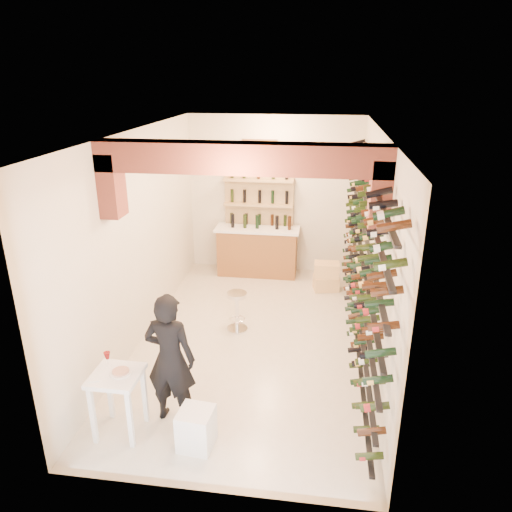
{
  "coord_description": "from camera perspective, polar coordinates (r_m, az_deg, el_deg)",
  "views": [
    {
      "loc": [
        0.97,
        -6.58,
        3.96
      ],
      "look_at": [
        0.0,
        0.3,
        1.3
      ],
      "focal_mm": 33.81,
      "sensor_mm": 36.0,
      "label": 1
    }
  ],
  "objects": [
    {
      "name": "ground",
      "position": [
        7.74,
        -0.31,
        -9.82
      ],
      "size": [
        6.0,
        6.0,
        0.0
      ],
      "primitive_type": "plane",
      "color": "beige",
      "rests_on": "ground"
    },
    {
      "name": "person",
      "position": [
        5.83,
        -10.12,
        -11.9
      ],
      "size": [
        0.64,
        0.45,
        1.67
      ],
      "primitive_type": "imported",
      "rotation": [
        0.0,
        0.0,
        3.06
      ],
      "color": "black",
      "rests_on": "ground"
    },
    {
      "name": "back_counter",
      "position": [
        9.93,
        0.17,
        0.75
      ],
      "size": [
        1.7,
        0.62,
        1.29
      ],
      "color": "brown",
      "rests_on": "ground"
    },
    {
      "name": "white_stool",
      "position": [
        5.76,
        -7.08,
        -19.59
      ],
      "size": [
        0.41,
        0.41,
        0.47
      ],
      "primitive_type": "cube",
      "rotation": [
        0.0,
        0.0,
        -0.1
      ],
      "color": "white",
      "rests_on": "ground"
    },
    {
      "name": "room_shell",
      "position": [
        6.62,
        -0.68,
        5.98
      ],
      "size": [
        3.52,
        6.02,
        3.21
      ],
      "color": "beige",
      "rests_on": "ground"
    },
    {
      "name": "back_shelving",
      "position": [
        9.96,
        0.37,
        4.66
      ],
      "size": [
        1.4,
        0.31,
        2.73
      ],
      "color": "tan",
      "rests_on": "ground"
    },
    {
      "name": "crate_upper",
      "position": [
        9.32,
        8.36,
        -1.62
      ],
      "size": [
        0.48,
        0.33,
        0.28
      ],
      "primitive_type": "cube",
      "rotation": [
        0.0,
        0.0,
        0.02
      ],
      "color": "#E5BB7D",
      "rests_on": "crate_lower"
    },
    {
      "name": "crate_lower",
      "position": [
        9.43,
        8.27,
        -3.18
      ],
      "size": [
        0.52,
        0.41,
        0.28
      ],
      "primitive_type": "cube",
      "rotation": [
        0.0,
        0.0,
        0.2
      ],
      "color": "#E5BB7D",
      "rests_on": "ground"
    },
    {
      "name": "chrome_barstool",
      "position": [
        7.84,
        -2.27,
        -6.22
      ],
      "size": [
        0.34,
        0.34,
        0.66
      ],
      "rotation": [
        0.0,
        0.0,
        0.39
      ],
      "color": "silver",
      "rests_on": "ground"
    },
    {
      "name": "tasting_table",
      "position": [
        5.87,
        -16.12,
        -14.38
      ],
      "size": [
        0.55,
        0.55,
        0.96
      ],
      "rotation": [
        0.0,
        0.0,
        -0.01
      ],
      "color": "white",
      "rests_on": "ground"
    },
    {
      "name": "wine_rack",
      "position": [
        7.03,
        12.1,
        0.4
      ],
      "size": [
        0.32,
        5.7,
        2.56
      ],
      "color": "black",
      "rests_on": "ground"
    }
  ]
}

